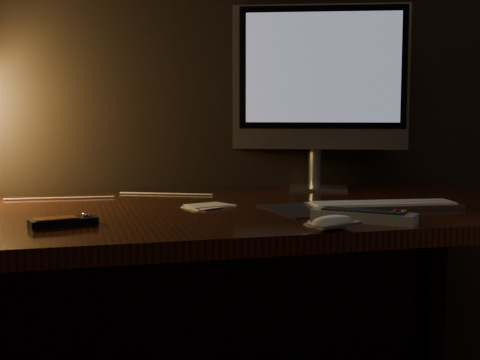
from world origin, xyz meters
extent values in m
cube|color=#37160C|center=(0.00, 1.85, 0.73)|extent=(1.60, 0.75, 0.04)
cube|color=black|center=(0.75, 2.18, 0.35)|extent=(0.06, 0.06, 0.71)
cube|color=black|center=(0.00, 2.20, 0.45)|extent=(1.48, 0.02, 0.51)
cube|color=silver|center=(0.34, 2.18, 0.75)|extent=(0.21, 0.20, 0.01)
cylinder|color=silver|center=(0.34, 2.21, 0.81)|extent=(0.05, 0.05, 0.11)
cube|color=silver|center=(0.34, 2.17, 1.09)|extent=(0.50, 0.22, 0.43)
cube|color=black|center=(0.34, 2.15, 1.11)|extent=(0.47, 0.18, 0.36)
cube|color=#949FCA|center=(0.34, 2.15, 1.11)|extent=(0.43, 0.16, 0.32)
cube|color=silver|center=(0.36, 1.77, 0.76)|extent=(0.39, 0.15, 0.01)
cube|color=black|center=(0.21, 1.78, 0.75)|extent=(0.30, 0.25, 0.00)
ellipsoid|color=white|center=(0.12, 1.52, 0.76)|extent=(0.12, 0.09, 0.02)
cube|color=black|center=(-0.41, 1.70, 0.76)|extent=(0.14, 0.08, 0.02)
cube|color=brown|center=(-0.41, 1.70, 0.77)|extent=(0.09, 0.06, 0.00)
sphere|color=silver|center=(-0.41, 1.70, 0.77)|extent=(0.01, 0.01, 0.01)
cube|color=gray|center=(0.22, 1.59, 0.76)|extent=(0.21, 0.19, 0.02)
cube|color=black|center=(0.22, 1.59, 0.77)|extent=(0.16, 0.15, 0.00)
cylinder|color=red|center=(0.22, 1.59, 0.78)|extent=(0.01, 0.01, 0.00)
cylinder|color=#0C8C19|center=(0.22, 1.59, 0.78)|extent=(0.01, 0.01, 0.00)
cylinder|color=gold|center=(0.22, 1.59, 0.78)|extent=(0.01, 0.01, 0.00)
cylinder|color=#1433BF|center=(0.22, 1.59, 0.78)|extent=(0.01, 0.01, 0.00)
cube|color=white|center=(-0.06, 1.89, 0.75)|extent=(0.14, 0.12, 0.01)
cylinder|color=white|center=(-0.27, 2.13, 0.75)|extent=(0.54, 0.16, 0.00)
camera|label=1|loc=(-0.40, 0.28, 0.99)|focal=50.00mm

